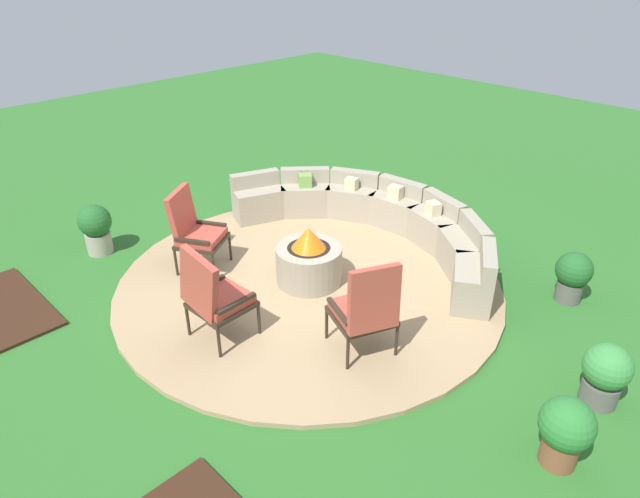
{
  "coord_description": "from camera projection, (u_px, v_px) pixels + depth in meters",
  "views": [
    {
      "loc": [
        4.43,
        -4.2,
        3.96
      ],
      "look_at": [
        0.0,
        0.2,
        0.45
      ],
      "focal_mm": 31.14,
      "sensor_mm": 36.0,
      "label": 1
    }
  ],
  "objects": [
    {
      "name": "ground_plane",
      "position": [
        309.0,
        284.0,
        7.26
      ],
      "size": [
        24.0,
        24.0,
        0.0
      ],
      "primitive_type": "plane",
      "color": "#2D6B28"
    },
    {
      "name": "patio_circle",
      "position": [
        309.0,
        282.0,
        7.24
      ],
      "size": [
        4.95,
        4.95,
        0.06
      ],
      "primitive_type": "cylinder",
      "color": "tan",
      "rests_on": "ground_plane"
    },
    {
      "name": "fire_pit",
      "position": [
        309.0,
        260.0,
        7.08
      ],
      "size": [
        0.85,
        0.85,
        0.77
      ],
      "color": "#9E937F",
      "rests_on": "patio_circle"
    },
    {
      "name": "curved_stone_bench",
      "position": [
        377.0,
        219.0,
        8.12
      ],
      "size": [
        4.37,
        1.99,
        0.72
      ],
      "color": "#9E937F",
      "rests_on": "patio_circle"
    },
    {
      "name": "lounge_chair_front_left",
      "position": [
        194.0,
        229.0,
        7.26
      ],
      "size": [
        0.79,
        0.8,
        1.11
      ],
      "rotation": [
        0.0,
        0.0,
        5.25
      ],
      "color": "#2D2319",
      "rests_on": "patio_circle"
    },
    {
      "name": "lounge_chair_front_right",
      "position": [
        213.0,
        295.0,
        5.91
      ],
      "size": [
        0.66,
        0.62,
        1.18
      ],
      "rotation": [
        0.0,
        0.0,
        6.32
      ],
      "color": "#2D2319",
      "rests_on": "patio_circle"
    },
    {
      "name": "lounge_chair_back_left",
      "position": [
        366.0,
        308.0,
        5.71
      ],
      "size": [
        0.79,
        0.78,
        1.13
      ],
      "rotation": [
        0.0,
        0.0,
        7.47
      ],
      "color": "#2D2319",
      "rests_on": "patio_circle"
    },
    {
      "name": "potted_plant_0",
      "position": [
        96.0,
        227.0,
        7.81
      ],
      "size": [
        0.46,
        0.46,
        0.73
      ],
      "color": "#A89E8E",
      "rests_on": "ground_plane"
    },
    {
      "name": "potted_plant_1",
      "position": [
        573.0,
        275.0,
        6.77
      ],
      "size": [
        0.44,
        0.44,
        0.66
      ],
      "color": "#605B56",
      "rests_on": "ground_plane"
    },
    {
      "name": "potted_plant_2",
      "position": [
        606.0,
        373.0,
        5.25
      ],
      "size": [
        0.45,
        0.45,
        0.67
      ],
      "color": "#605B56",
      "rests_on": "ground_plane"
    },
    {
      "name": "potted_plant_3",
      "position": [
        565.0,
        430.0,
        4.62
      ],
      "size": [
        0.46,
        0.46,
        0.68
      ],
      "color": "brown",
      "rests_on": "ground_plane"
    }
  ]
}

